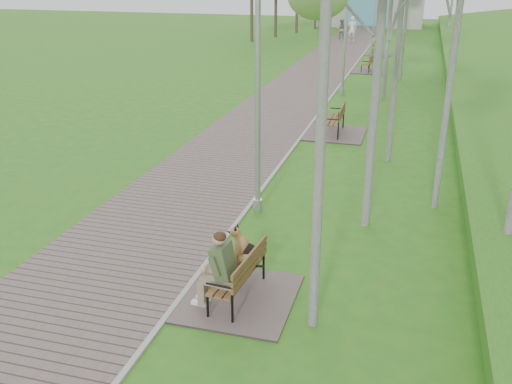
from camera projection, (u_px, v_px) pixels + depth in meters
ground at (164, 321)px, 9.50m from camera, size 120.00×120.00×0.00m
walkway at (308, 80)px, 29.14m from camera, size 3.50×67.00×0.04m
kerb at (342, 82)px, 28.69m from camera, size 0.10×67.00×0.05m
building_north at (370, 4)px, 54.65m from camera, size 10.00×5.20×4.00m
bench_main at (233, 276)px, 9.95m from camera, size 1.92×2.13×1.67m
bench_second at (334, 127)px, 19.89m from camera, size 2.07×2.30×1.27m
bench_third at (369, 68)px, 31.58m from camera, size 1.84×2.04×1.13m
bench_far at (377, 51)px, 37.64m from camera, size 1.85×2.05×1.13m
lamp_post_near at (258, 108)px, 12.78m from camera, size 0.21×0.21×5.45m
lamp_post_second at (345, 37)px, 24.99m from camera, size 0.21×0.21×5.53m
lamp_post_third at (374, 16)px, 40.94m from camera, size 0.17×0.17×4.48m
pedestrian_near at (352, 29)px, 43.59m from camera, size 0.69×0.46×1.88m
pedestrian_far at (341, 29)px, 44.90m from camera, size 0.77×0.61×1.55m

